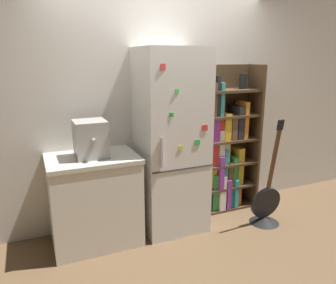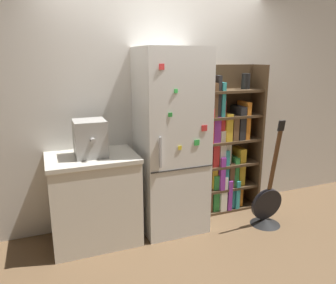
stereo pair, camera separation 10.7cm
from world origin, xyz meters
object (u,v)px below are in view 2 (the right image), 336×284
bookshelf (224,149)px  guitar (266,210)px  refrigerator (171,142)px  espresso_machine (90,138)px

bookshelf → guitar: bearing=-66.0°
refrigerator → bookshelf: size_ratio=1.10×
bookshelf → espresso_machine: (-1.60, -0.17, 0.32)m
bookshelf → espresso_machine: bearing=-173.8°
refrigerator → bookshelf: bearing=12.6°
refrigerator → bookshelf: 0.81m
guitar → refrigerator: bearing=159.3°
refrigerator → guitar: refrigerator is taller
guitar → bookshelf: bearing=114.0°
refrigerator → guitar: bearing=-20.7°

